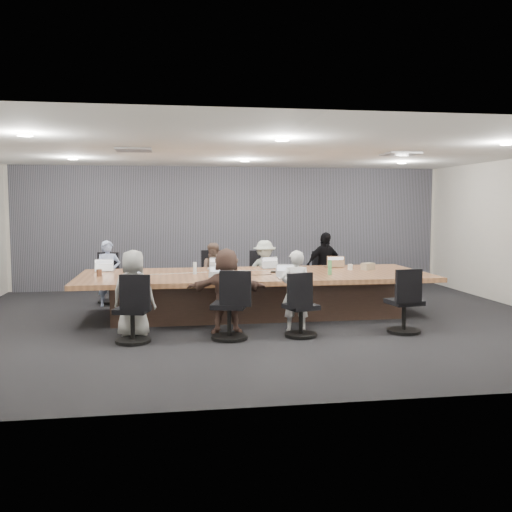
{
  "coord_description": "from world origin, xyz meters",
  "views": [
    {
      "loc": [
        -1.51,
        -9.21,
        1.92
      ],
      "look_at": [
        0.0,
        0.4,
        1.05
      ],
      "focal_mm": 40.0,
      "sensor_mm": 36.0,
      "label": 1
    }
  ],
  "objects": [
    {
      "name": "laptop_4",
      "position": [
        -2.0,
        -0.3,
        0.75
      ],
      "size": [
        0.33,
        0.27,
        0.02
      ],
      "primitive_type": "cube",
      "rotation": [
        0.0,
        0.0,
        -0.26
      ],
      "color": "#8C6647",
      "rests_on": "conference_table"
    },
    {
      "name": "laptop_5",
      "position": [
        -0.64,
        -0.3,
        0.75
      ],
      "size": [
        0.39,
        0.31,
        0.02
      ],
      "primitive_type": "cube",
      "rotation": [
        0.0,
        0.0,
        -0.21
      ],
      "color": "#B2B2B7",
      "rests_on": "conference_table"
    },
    {
      "name": "snack_packet",
      "position": [
        2.59,
        0.17,
        0.76
      ],
      "size": [
        0.21,
        0.22,
        0.04
      ],
      "primitive_type": "cube",
      "rotation": [
        0.0,
        0.0,
        -0.83
      ],
      "color": "#E5431B",
      "rests_on": "conference_table"
    },
    {
      "name": "chair_5",
      "position": [
        -0.64,
        -1.2,
        0.41
      ],
      "size": [
        0.69,
        0.69,
        0.82
      ],
      "primitive_type": null,
      "rotation": [
        0.0,
        0.0,
        -0.29
      ],
      "color": "black",
      "rests_on": "ground"
    },
    {
      "name": "chair_2",
      "position": [
        0.4,
        2.2,
        0.39
      ],
      "size": [
        0.54,
        0.54,
        0.77
      ],
      "primitive_type": null,
      "rotation": [
        0.0,
        0.0,
        3.11
      ],
      "color": "black",
      "rests_on": "ground"
    },
    {
      "name": "cup_white_far",
      "position": [
        -0.36,
        0.95,
        0.8
      ],
      "size": [
        0.11,
        0.11,
        0.11
      ],
      "primitive_type": "cylinder",
      "rotation": [
        0.0,
        0.0,
        -0.29
      ],
      "color": "white",
      "rests_on": "conference_table"
    },
    {
      "name": "person_5",
      "position": [
        -0.64,
        -0.85,
        0.65
      ],
      "size": [
        1.24,
        0.52,
        1.29
      ],
      "primitive_type": "imported",
      "rotation": [
        0.0,
        0.0,
        3.02
      ],
      "color": "brown",
      "rests_on": "ground"
    },
    {
      "name": "mic_right",
      "position": [
        0.35,
        0.53,
        0.75
      ],
      "size": [
        0.15,
        0.11,
        0.03
      ],
      "primitive_type": "cube",
      "rotation": [
        0.0,
        0.0,
        -0.14
      ],
      "color": "black",
      "rests_on": "conference_table"
    },
    {
      "name": "laptop_0",
      "position": [
        -2.62,
        1.3,
        0.75
      ],
      "size": [
        0.32,
        0.22,
        0.02
      ],
      "primitive_type": "cube",
      "rotation": [
        0.0,
        0.0,
        3.13
      ],
      "color": "#B2B2B7",
      "rests_on": "conference_table"
    },
    {
      "name": "laptop_3",
      "position": [
        1.63,
        1.3,
        0.75
      ],
      "size": [
        0.35,
        0.26,
        0.02
      ],
      "primitive_type": "cube",
      "rotation": [
        0.0,
        0.0,
        3.05
      ],
      "color": "#8C6647",
      "rests_on": "conference_table"
    },
    {
      "name": "chair_7",
      "position": [
        2.0,
        -1.2,
        0.39
      ],
      "size": [
        0.6,
        0.6,
        0.78
      ],
      "primitive_type": null,
      "rotation": [
        0.0,
        0.0,
        0.15
      ],
      "color": "black",
      "rests_on": "ground"
    },
    {
      "name": "conference_table",
      "position": [
        0.0,
        0.5,
        0.4
      ],
      "size": [
        6.0,
        2.2,
        0.74
      ],
      "color": "#422D24",
      "rests_on": "ground"
    },
    {
      "name": "wall_front",
      "position": [
        0.0,
        -4.0,
        1.4
      ],
      "size": [
        10.0,
        0.0,
        2.8
      ],
      "primitive_type": "cube",
      "rotation": [
        -1.57,
        0.0,
        0.0
      ],
      "color": "beige",
      "rests_on": "ground"
    },
    {
      "name": "canvas_bag",
      "position": [
        2.12,
        0.71,
        0.8
      ],
      "size": [
        0.27,
        0.24,
        0.12
      ],
      "primitive_type": "cube",
      "rotation": [
        0.0,
        0.0,
        0.51
      ],
      "color": "tan",
      "rests_on": "conference_table"
    },
    {
      "name": "bottle_clear",
      "position": [
        -1.04,
        0.53,
        0.84
      ],
      "size": [
        0.08,
        0.08,
        0.21
      ],
      "primitive_type": "cylinder",
      "rotation": [
        0.0,
        0.0,
        0.42
      ],
      "color": "silver",
      "rests_on": "conference_table"
    },
    {
      "name": "laptop_1",
      "position": [
        -0.59,
        1.3,
        0.75
      ],
      "size": [
        0.38,
        0.29,
        0.02
      ],
      "primitive_type": "cube",
      "rotation": [
        0.0,
        0.0,
        3.02
      ],
      "color": "#B2B2B7",
      "rests_on": "conference_table"
    },
    {
      "name": "wall_back",
      "position": [
        0.0,
        4.0,
        1.4
      ],
      "size": [
        10.0,
        0.0,
        2.8
      ],
      "primitive_type": "cube",
      "rotation": [
        1.57,
        0.0,
        0.0
      ],
      "color": "beige",
      "rests_on": "ground"
    },
    {
      "name": "mug_brown",
      "position": [
        -2.63,
        0.49,
        0.8
      ],
      "size": [
        0.12,
        0.12,
        0.11
      ],
      "primitive_type": "cylinder",
      "rotation": [
        0.0,
        0.0,
        0.42
      ],
      "color": "brown",
      "rests_on": "conference_table"
    },
    {
      "name": "person_2",
      "position": [
        0.4,
        1.85,
        0.61
      ],
      "size": [
        0.84,
        0.54,
        1.23
      ],
      "primitive_type": "imported",
      "rotation": [
        0.0,
        0.0,
        6.39
      ],
      "color": "#A6B3A8",
      "rests_on": "ground"
    },
    {
      "name": "floor",
      "position": [
        0.0,
        0.0,
        0.0
      ],
      "size": [
        10.0,
        8.0,
        0.0
      ],
      "primitive_type": "cube",
      "color": "black",
      "rests_on": "ground"
    },
    {
      "name": "person_4",
      "position": [
        -2.0,
        -0.85,
        0.64
      ],
      "size": [
        0.7,
        0.54,
        1.28
      ],
      "primitive_type": "imported",
      "rotation": [
        0.0,
        0.0,
        2.9
      ],
      "color": "gray",
      "rests_on": "ground"
    },
    {
      "name": "person_6",
      "position": [
        0.41,
        -0.85,
        0.62
      ],
      "size": [
        0.49,
        0.35,
        1.24
      ],
      "primitive_type": "imported",
      "rotation": [
        0.0,
        0.0,
        3.01
      ],
      "color": "silver",
      "rests_on": "ground"
    },
    {
      "name": "person_1",
      "position": [
        -0.59,
        1.85,
        0.59
      ],
      "size": [
        0.62,
        0.5,
        1.19
      ],
      "primitive_type": "imported",
      "rotation": [
        0.0,
        0.0,
        6.19
      ],
      "color": "brown",
      "rests_on": "ground"
    },
    {
      "name": "bottle_green_left",
      "position": [
        -2.17,
        0.97,
        0.85
      ],
      "size": [
        0.08,
        0.08,
        0.23
      ],
      "primitive_type": "cylinder",
      "rotation": [
        0.0,
        0.0,
        0.29
      ],
      "color": "#509C54",
      "rests_on": "conference_table"
    },
    {
      "name": "chair_6",
      "position": [
        0.41,
        -1.2,
        0.37
      ],
      "size": [
        0.62,
        0.62,
        0.73
      ],
      "primitive_type": null,
      "rotation": [
        0.0,
        0.0,
        0.31
      ],
      "color": "black",
      "rests_on": "ground"
    },
    {
      "name": "mic_left",
      "position": [
        -0.52,
        0.3,
        0.76
      ],
      "size": [
        0.2,
        0.17,
        0.03
      ],
      "primitive_type": "cube",
      "rotation": [
        0.0,
        0.0,
        0.37
      ],
      "color": "black",
      "rests_on": "conference_table"
    },
    {
      "name": "bottle_green_right",
      "position": [
        1.22,
        0.1,
        0.86
      ],
      "size": [
        0.08,
        0.08,
        0.25
      ],
      "primitive_type": "cylinder",
      "rotation": [
        0.0,
        0.0,
        -0.18
      ],
      "color": "#509C54",
      "rests_on": "conference_table"
    },
    {
      "name": "person_0",
      "position": [
        -2.62,
        1.85,
        0.63
      ],
      "size": [
        0.5,
        0.37,
        1.25
      ],
      "primitive_type": "imported",
      "rotation": [
        0.0,
        0.0,
        6.45
      ],
      "color": "#8F9FCA",
      "rests_on": "ground"
    },
    {
      "name": "cup_white_near",
      "position": [
        1.8,
        0.74,
        0.79
      ],
      "size": [
        0.08,
        0.08,
        0.1
      ],
      "primitive_type": "cylinder",
      "rotation": [
        0.0,
        0.0,
        -0.01
      ],
      "color": "white",
      "rests_on": "conference_table"
    },
    {
      "name": "laptop_6",
      "position": [
        0.41,
        -0.3,
        0.75
      ],
      "size": [
        0.33,
        0.24,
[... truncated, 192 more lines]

